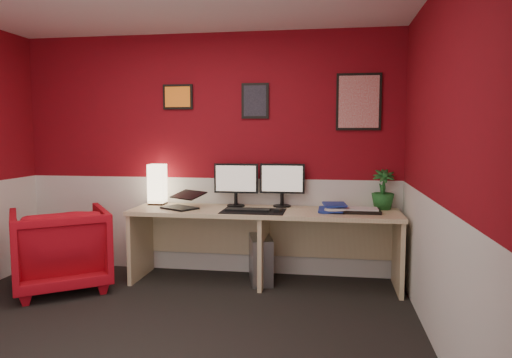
# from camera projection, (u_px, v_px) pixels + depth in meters

# --- Properties ---
(ground) EXTENTS (4.00, 3.50, 0.01)m
(ground) POSITION_uv_depth(u_px,v_px,m) (147.00, 340.00, 3.37)
(ground) COLOR black
(ground) RESTS_ON ground
(wall_back) EXTENTS (4.00, 0.01, 2.50)m
(wall_back) POSITION_uv_depth(u_px,v_px,m) (208.00, 154.00, 4.97)
(wall_back) COLOR maroon
(wall_back) RESTS_ON ground
(wall_right) EXTENTS (0.01, 3.50, 2.50)m
(wall_right) POSITION_uv_depth(u_px,v_px,m) (448.00, 169.00, 2.94)
(wall_right) COLOR maroon
(wall_right) RESTS_ON ground
(wainscot_back) EXTENTS (4.00, 0.01, 1.00)m
(wainscot_back) POSITION_uv_depth(u_px,v_px,m) (208.00, 225.00, 5.04)
(wainscot_back) COLOR silver
(wainscot_back) RESTS_ON ground
(wainscot_right) EXTENTS (0.01, 3.50, 1.00)m
(wainscot_right) POSITION_uv_depth(u_px,v_px,m) (442.00, 286.00, 3.02)
(wainscot_right) COLOR silver
(wainscot_right) RESTS_ON ground
(desk) EXTENTS (2.60, 0.65, 0.73)m
(desk) POSITION_uv_depth(u_px,v_px,m) (264.00, 247.00, 4.62)
(desk) COLOR tan
(desk) RESTS_ON ground
(shoji_lamp) EXTENTS (0.16, 0.16, 0.40)m
(shoji_lamp) POSITION_uv_depth(u_px,v_px,m) (157.00, 185.00, 4.92)
(shoji_lamp) COLOR #FFE5B2
(shoji_lamp) RESTS_ON desk
(laptop) EXTENTS (0.40, 0.37, 0.22)m
(laptop) POSITION_uv_depth(u_px,v_px,m) (179.00, 198.00, 4.64)
(laptop) COLOR black
(laptop) RESTS_ON desk
(monitor_left) EXTENTS (0.45, 0.06, 0.58)m
(monitor_left) POSITION_uv_depth(u_px,v_px,m) (236.00, 178.00, 4.78)
(monitor_left) COLOR black
(monitor_left) RESTS_ON desk
(monitor_right) EXTENTS (0.45, 0.06, 0.58)m
(monitor_right) POSITION_uv_depth(u_px,v_px,m) (282.00, 178.00, 4.76)
(monitor_right) COLOR black
(monitor_right) RESTS_ON desk
(desk_mat) EXTENTS (0.60, 0.38, 0.01)m
(desk_mat) POSITION_uv_depth(u_px,v_px,m) (253.00, 211.00, 4.50)
(desk_mat) COLOR black
(desk_mat) RESTS_ON desk
(keyboard) EXTENTS (0.42, 0.16, 0.02)m
(keyboard) POSITION_uv_depth(u_px,v_px,m) (248.00, 210.00, 4.50)
(keyboard) COLOR black
(keyboard) RESTS_ON desk_mat
(mouse) EXTENTS (0.08, 0.11, 0.03)m
(mouse) POSITION_uv_depth(u_px,v_px,m) (278.00, 210.00, 4.44)
(mouse) COLOR black
(mouse) RESTS_ON desk_mat
(book_bottom) EXTENTS (0.24, 0.31, 0.03)m
(book_bottom) POSITION_uv_depth(u_px,v_px,m) (318.00, 210.00, 4.51)
(book_bottom) COLOR #203595
(book_bottom) RESTS_ON desk
(book_middle) EXTENTS (0.20, 0.27, 0.02)m
(book_middle) POSITION_uv_depth(u_px,v_px,m) (325.00, 208.00, 4.47)
(book_middle) COLOR silver
(book_middle) RESTS_ON book_bottom
(book_top) EXTENTS (0.24, 0.31, 0.03)m
(book_top) POSITION_uv_depth(u_px,v_px,m) (323.00, 205.00, 4.49)
(book_top) COLOR #203595
(book_top) RESTS_ON book_middle
(zen_tray) EXTENTS (0.35, 0.25, 0.03)m
(zen_tray) POSITION_uv_depth(u_px,v_px,m) (361.00, 211.00, 4.43)
(zen_tray) COLOR black
(zen_tray) RESTS_ON desk
(potted_plant) EXTENTS (0.22, 0.22, 0.39)m
(potted_plant) POSITION_uv_depth(u_px,v_px,m) (383.00, 189.00, 4.61)
(potted_plant) COLOR #19591E
(potted_plant) RESTS_ON desk
(pc_tower) EXTENTS (0.31, 0.49, 0.45)m
(pc_tower) POSITION_uv_depth(u_px,v_px,m) (261.00, 259.00, 4.69)
(pc_tower) COLOR #99999E
(pc_tower) RESTS_ON ground
(armchair) EXTENTS (1.17, 1.18, 0.77)m
(armchair) POSITION_uv_depth(u_px,v_px,m) (60.00, 248.00, 4.46)
(armchair) COLOR #B40C18
(armchair) RESTS_ON ground
(art_left) EXTENTS (0.32, 0.02, 0.26)m
(art_left) POSITION_uv_depth(u_px,v_px,m) (178.00, 97.00, 4.95)
(art_left) COLOR orange
(art_left) RESTS_ON wall_back
(art_center) EXTENTS (0.28, 0.02, 0.36)m
(art_center) POSITION_uv_depth(u_px,v_px,m) (255.00, 101.00, 4.83)
(art_center) COLOR black
(art_center) RESTS_ON wall_back
(art_right) EXTENTS (0.44, 0.02, 0.56)m
(art_right) POSITION_uv_depth(u_px,v_px,m) (359.00, 102.00, 4.67)
(art_right) COLOR red
(art_right) RESTS_ON wall_back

